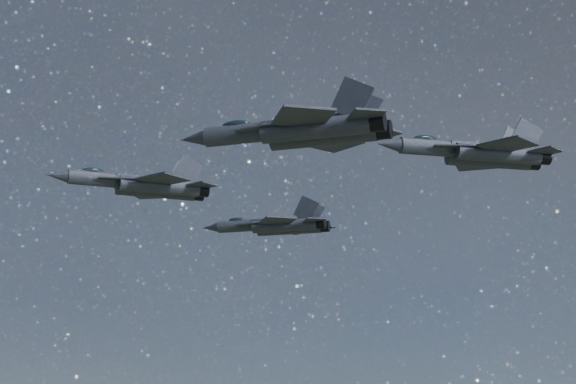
{
  "coord_description": "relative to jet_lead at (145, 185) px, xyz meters",
  "views": [
    {
      "loc": [
        0.19,
        -86.96,
        138.55
      ],
      "look_at": [
        -1.78,
        -0.23,
        159.06
      ],
      "focal_mm": 55.0,
      "sensor_mm": 36.0,
      "label": 1
    }
  ],
  "objects": [
    {
      "name": "jet_right",
      "position": [
        15.99,
        -13.41,
        1.45
      ],
      "size": [
        20.02,
        13.46,
        5.06
      ],
      "rotation": [
        0.0,
        0.0,
        -0.31
      ],
      "color": "#2B2E36"
    },
    {
      "name": "jet_left",
      "position": [
        12.63,
        20.15,
        -0.26
      ],
      "size": [
        17.03,
        11.55,
        4.28
      ],
      "rotation": [
        0.0,
        0.0,
        -0.27
      ],
      "color": "#2B2E36"
    },
    {
      "name": "jet_slot",
      "position": [
        33.11,
        -3.36,
        2.16
      ],
      "size": [
        18.2,
        12.35,
        4.58
      ],
      "rotation": [
        0.0,
        0.0,
        0.26
      ],
      "color": "#2B2E36"
    },
    {
      "name": "jet_lead",
      "position": [
        0.0,
        0.0,
        0.0
      ],
      "size": [
        16.72,
        11.05,
        4.27
      ],
      "rotation": [
        0.0,
        0.0,
        0.38
      ],
      "color": "#2B2E36"
    }
  ]
}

